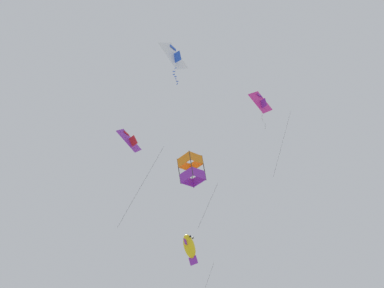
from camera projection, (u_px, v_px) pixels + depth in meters
name	position (u px, v px, depth m)	size (l,w,h in m)	color
kite_fish_low_drifter	(189.00, 246.00, 43.97)	(2.62, 2.32, 7.49)	yellow
kite_box_highest	(191.00, 169.00, 37.60)	(2.46, 2.53, 5.99)	orange
kite_delta_near_right	(261.00, 102.00, 44.08)	(2.20, 3.36, 8.45)	#DB2D93
kite_delta_far_centre	(130.00, 141.00, 34.81)	(2.86, 3.08, 7.21)	purple
kite_delta_upper_right	(174.00, 56.00, 39.78)	(0.98, 2.96, 3.53)	white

